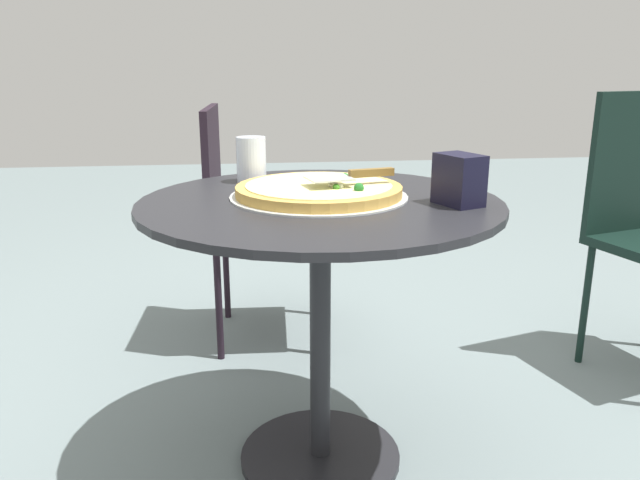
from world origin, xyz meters
name	(u,v)px	position (x,y,z in m)	size (l,w,h in m)	color
ground_plane	(320,458)	(0.00, 0.00, 0.00)	(10.00, 10.00, 0.00)	slate
patio_table	(320,265)	(0.00, 0.00, 0.53)	(0.84, 0.84, 0.69)	black
pizza_on_tray	(320,191)	(-0.03, 0.00, 0.70)	(0.42, 0.42, 0.05)	silver
pizza_server	(352,175)	(-0.01, 0.07, 0.74)	(0.10, 0.22, 0.02)	silver
drinking_cup	(251,160)	(-0.24, -0.15, 0.75)	(0.08, 0.08, 0.12)	silver
napkin_dispenser	(459,180)	(0.09, 0.30, 0.74)	(0.10, 0.07, 0.11)	black
patio_chair_corner	(250,204)	(-0.78, -0.16, 0.51)	(0.44, 0.44, 0.85)	black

